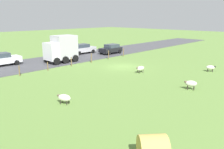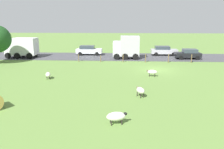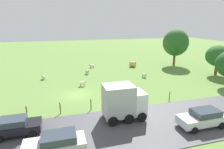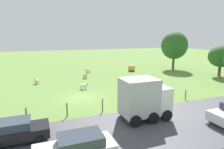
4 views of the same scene
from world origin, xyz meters
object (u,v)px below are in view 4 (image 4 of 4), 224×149
sheep_0 (37,81)px  car_1 (17,131)px  sheep_2 (85,75)px  sheep_3 (84,86)px  sheep_4 (88,70)px  hay_bale_0 (132,68)px  tree_0 (221,56)px  tree_1 (174,46)px  truck_0 (144,98)px  sheep_1 (148,77)px  car_0 (76,148)px

sheep_0 → car_1: size_ratio=0.27×
sheep_2 → sheep_3: sheep_2 is taller
sheep_2 → car_1: 20.37m
sheep_4 → hay_bale_0: bearing=79.0°
hay_bale_0 → sheep_4: bearing=-101.0°
hay_bale_0 → tree_0: (10.33, 12.53, 3.00)m
tree_1 → sheep_2: bearing=-83.9°
hay_bale_0 → truck_0: truck_0 is taller
sheep_1 → tree_0: (2.01, 13.67, 3.14)m
tree_0 → truck_0: 24.84m
sheep_1 → hay_bale_0: hay_bale_0 is taller
tree_1 → car_1: tree_1 is taller
sheep_4 → tree_0: size_ratio=0.24×
hay_bale_0 → car_1: car_1 is taller
sheep_3 → tree_0: size_ratio=0.21×
sheep_1 → truck_0: size_ratio=0.27×
sheep_4 → car_0: 27.79m
sheep_3 → sheep_0: bearing=-132.2°
tree_0 → tree_1: (-9.28, -2.83, 1.56)m
sheep_3 → sheep_4: 12.22m
car_0 → sheep_2: bearing=165.6°
truck_0 → car_1: 9.94m
sheep_0 → tree_1: (-3.44, 28.13, 4.68)m
sheep_1 → sheep_3: bearing=-81.7°
hay_bale_0 → sheep_1: bearing=-7.8°
sheep_2 → tree_0: tree_0 is taller
sheep_0 → hay_bale_0: (-4.50, 18.43, 0.13)m
tree_1 → hay_bale_0: bearing=-96.2°
car_0 → sheep_0: bearing=-173.9°
hay_bale_0 → sheep_0: bearing=-76.3°
car_0 → truck_0: bearing=119.7°
sheep_0 → tree_1: size_ratio=0.13×
sheep_2 → tree_0: size_ratio=0.20×
sheep_2 → tree_1: 20.95m
tree_0 → car_0: size_ratio=1.22×
sheep_2 → car_0: size_ratio=0.24×
sheep_1 → truck_0: (13.01, -8.54, 1.46)m
hay_bale_0 → truck_0: 23.45m
tree_1 → tree_0: bearing=17.0°
sheep_0 → hay_bale_0: bearing=103.7°
car_0 → car_1: size_ratio=1.16×
hay_bale_0 → car_0: car_0 is taller
sheep_1 → car_1: bearing=-54.4°
sheep_3 → sheep_1: bearing=98.3°
sheep_3 → truck_0: truck_0 is taller
hay_bale_0 → tree_0: bearing=50.5°
sheep_4 → truck_0: 23.10m
car_0 → car_1: (-3.54, -3.33, -0.02)m
car_1 → sheep_1: bearing=125.6°
tree_0 → truck_0: tree_0 is taller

